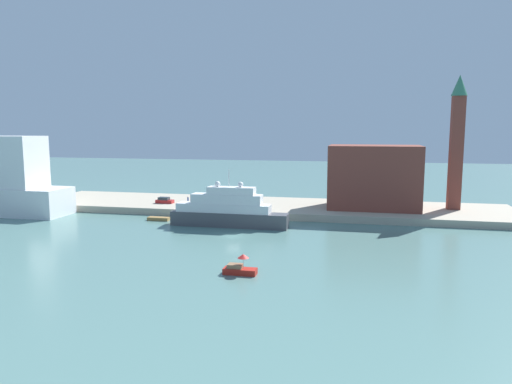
{
  "coord_description": "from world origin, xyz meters",
  "views": [
    {
      "loc": [
        21.68,
        -78.56,
        18.76
      ],
      "look_at": [
        2.81,
        6.0,
        7.18
      ],
      "focal_mm": 33.12,
      "sensor_mm": 36.0,
      "label": 1
    }
  ],
  "objects_px": {
    "harbor_building": "(374,177)",
    "person_figure": "(188,200)",
    "bell_tower": "(457,138)",
    "work_barge": "(159,219)",
    "mooring_bollard": "(240,209)",
    "small_motorboat": "(240,268)",
    "large_yacht": "(228,211)",
    "parked_car": "(165,201)"
  },
  "relations": [
    {
      "from": "large_yacht",
      "to": "bell_tower",
      "type": "distance_m",
      "value": 51.6
    },
    {
      "from": "small_motorboat",
      "to": "work_barge",
      "type": "bearing_deg",
      "value": 128.83
    },
    {
      "from": "large_yacht",
      "to": "mooring_bollard",
      "type": "height_order",
      "value": "large_yacht"
    },
    {
      "from": "parked_car",
      "to": "person_figure",
      "type": "bearing_deg",
      "value": 0.78
    },
    {
      "from": "bell_tower",
      "to": "person_figure",
      "type": "relative_size",
      "value": 16.37
    },
    {
      "from": "harbor_building",
      "to": "parked_car",
      "type": "xyz_separation_m",
      "value": [
        -47.7,
        -3.62,
        -6.28
      ]
    },
    {
      "from": "large_yacht",
      "to": "harbor_building",
      "type": "height_order",
      "value": "harbor_building"
    },
    {
      "from": "small_motorboat",
      "to": "bell_tower",
      "type": "distance_m",
      "value": 63.52
    },
    {
      "from": "large_yacht",
      "to": "parked_car",
      "type": "distance_m",
      "value": 25.32
    },
    {
      "from": "harbor_building",
      "to": "bell_tower",
      "type": "height_order",
      "value": "bell_tower"
    },
    {
      "from": "large_yacht",
      "to": "work_barge",
      "type": "bearing_deg",
      "value": 170.08
    },
    {
      "from": "small_motorboat",
      "to": "harbor_building",
      "type": "xyz_separation_m",
      "value": [
        17.87,
        48.29,
        7.58
      ]
    },
    {
      "from": "person_figure",
      "to": "mooring_bollard",
      "type": "bearing_deg",
      "value": -24.54
    },
    {
      "from": "small_motorboat",
      "to": "work_barge",
      "type": "distance_m",
      "value": 40.8
    },
    {
      "from": "large_yacht",
      "to": "harbor_building",
      "type": "distance_m",
      "value": 34.23
    },
    {
      "from": "parked_car",
      "to": "large_yacht",
      "type": "bearing_deg",
      "value": -38.13
    },
    {
      "from": "work_barge",
      "to": "mooring_bollard",
      "type": "distance_m",
      "value": 17.05
    },
    {
      "from": "harbor_building",
      "to": "bell_tower",
      "type": "xyz_separation_m",
      "value": [
        16.98,
        2.31,
        8.57
      ]
    },
    {
      "from": "harbor_building",
      "to": "bell_tower",
      "type": "distance_m",
      "value": 19.16
    },
    {
      "from": "work_barge",
      "to": "mooring_bollard",
      "type": "height_order",
      "value": "mooring_bollard"
    },
    {
      "from": "large_yacht",
      "to": "person_figure",
      "type": "xyz_separation_m",
      "value": [
        -14.09,
        15.7,
        -0.78
      ]
    },
    {
      "from": "parked_car",
      "to": "mooring_bollard",
      "type": "bearing_deg",
      "value": -17.72
    },
    {
      "from": "parked_car",
      "to": "mooring_bollard",
      "type": "height_order",
      "value": "parked_car"
    },
    {
      "from": "mooring_bollard",
      "to": "person_figure",
      "type": "bearing_deg",
      "value": 155.46
    },
    {
      "from": "bell_tower",
      "to": "parked_car",
      "type": "height_order",
      "value": "bell_tower"
    },
    {
      "from": "small_motorboat",
      "to": "person_figure",
      "type": "xyz_separation_m",
      "value": [
        -24.02,
        44.74,
        1.51
      ]
    },
    {
      "from": "work_barge",
      "to": "person_figure",
      "type": "height_order",
      "value": "person_figure"
    },
    {
      "from": "person_figure",
      "to": "work_barge",
      "type": "bearing_deg",
      "value": -96.86
    },
    {
      "from": "large_yacht",
      "to": "harbor_building",
      "type": "relative_size",
      "value": 1.18
    },
    {
      "from": "person_figure",
      "to": "large_yacht",
      "type": "bearing_deg",
      "value": -48.09
    },
    {
      "from": "parked_car",
      "to": "small_motorboat",
      "type": "bearing_deg",
      "value": -56.26
    },
    {
      "from": "small_motorboat",
      "to": "person_figure",
      "type": "relative_size",
      "value": 2.49
    },
    {
      "from": "small_motorboat",
      "to": "harbor_building",
      "type": "distance_m",
      "value": 52.04
    },
    {
      "from": "small_motorboat",
      "to": "work_barge",
      "type": "xyz_separation_m",
      "value": [
        -25.58,
        31.78,
        -0.45
      ]
    },
    {
      "from": "bell_tower",
      "to": "harbor_building",
      "type": "bearing_deg",
      "value": -172.27
    },
    {
      "from": "large_yacht",
      "to": "work_barge",
      "type": "relative_size",
      "value": 5.08
    },
    {
      "from": "work_barge",
      "to": "harbor_building",
      "type": "height_order",
      "value": "harbor_building"
    },
    {
      "from": "large_yacht",
      "to": "mooring_bollard",
      "type": "relative_size",
      "value": 34.94
    },
    {
      "from": "small_motorboat",
      "to": "mooring_bollard",
      "type": "xyz_separation_m",
      "value": [
        -9.89,
        38.29,
        1.03
      ]
    },
    {
      "from": "bell_tower",
      "to": "person_figure",
      "type": "height_order",
      "value": "bell_tower"
    },
    {
      "from": "harbor_building",
      "to": "person_figure",
      "type": "distance_m",
      "value": 42.48
    },
    {
      "from": "harbor_building",
      "to": "small_motorboat",
      "type": "bearing_deg",
      "value": -110.31
    }
  ]
}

